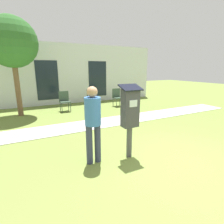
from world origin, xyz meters
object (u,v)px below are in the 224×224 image
parking_meter (130,112)px  person_standing (93,119)px  outdoor_chair_middle (92,97)px  outdoor_chair_right (117,96)px  outdoor_chair_left (64,100)px

parking_meter → person_standing: (-0.78, 0.12, -0.09)m
parking_meter → outdoor_chair_middle: 5.12m
person_standing → outdoor_chair_right: bearing=48.8°
person_standing → outdoor_chair_left: size_ratio=1.76×
person_standing → outdoor_chair_middle: size_ratio=1.76×
outdoor_chair_left → outdoor_chair_middle: bearing=15.9°
outdoor_chair_left → parking_meter: bearing=-71.3°
outdoor_chair_left → outdoor_chair_right: same height
outdoor_chair_middle → outdoor_chair_right: 1.34m
outdoor_chair_left → outdoor_chair_right: (2.67, -0.13, 0.00)m
person_standing → outdoor_chair_left: 4.89m
outdoor_chair_middle → outdoor_chair_right: bearing=15.9°
outdoor_chair_left → outdoor_chair_right: size_ratio=1.00×
outdoor_chair_left → outdoor_chair_right: bearing=12.4°
parking_meter → outdoor_chair_right: size_ratio=1.77×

